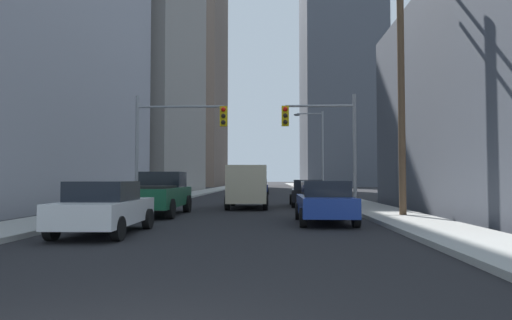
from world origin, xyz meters
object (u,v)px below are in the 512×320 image
(pickup_truck_green, at_px, (159,194))
(sedan_navy, at_px, (259,187))
(sedan_black, at_px, (307,193))
(traffic_signal_near_right, at_px, (323,132))
(traffic_signal_near_left, at_px, (177,131))
(sedan_white, at_px, (105,207))
(sedan_blue, at_px, (325,202))
(cargo_van_beige, at_px, (248,184))

(pickup_truck_green, relative_size, sedan_navy, 1.29)
(sedan_black, height_order, traffic_signal_near_right, traffic_signal_near_right)
(pickup_truck_green, height_order, sedan_black, pickup_truck_green)
(sedan_black, bearing_deg, traffic_signal_near_left, -160.48)
(sedan_white, relative_size, sedan_blue, 1.01)
(sedan_navy, height_order, traffic_signal_near_right, traffic_signal_near_right)
(sedan_black, xyz_separation_m, traffic_signal_near_right, (0.62, -2.51, 3.28))
(sedan_white, relative_size, sedan_navy, 1.01)
(cargo_van_beige, bearing_deg, sedan_white, -106.87)
(cargo_van_beige, bearing_deg, sedan_blue, -68.52)
(pickup_truck_green, bearing_deg, sedan_black, 42.24)
(pickup_truck_green, distance_m, sedan_navy, 24.83)
(sedan_blue, bearing_deg, cargo_van_beige, 111.48)
(traffic_signal_near_right, bearing_deg, cargo_van_beige, 166.93)
(pickup_truck_green, xyz_separation_m, traffic_signal_near_left, (-0.07, 3.85, 3.16))
(sedan_black, relative_size, traffic_signal_near_left, 0.71)
(sedan_black, height_order, traffic_signal_near_left, traffic_signal_near_left)
(sedan_blue, relative_size, traffic_signal_near_right, 0.70)
(sedan_black, distance_m, sedan_navy, 18.52)
(pickup_truck_green, xyz_separation_m, sedan_navy, (3.63, 24.57, -0.16))
(sedan_white, height_order, traffic_signal_near_right, traffic_signal_near_right)
(pickup_truck_green, distance_m, sedan_blue, 7.63)
(cargo_van_beige, relative_size, sedan_black, 1.23)
(cargo_van_beige, height_order, sedan_blue, cargo_van_beige)
(sedan_navy, distance_m, traffic_signal_near_right, 21.35)
(pickup_truck_green, xyz_separation_m, sedan_black, (7.00, 6.36, -0.16))
(sedan_white, bearing_deg, cargo_van_beige, 73.13)
(sedan_navy, relative_size, traffic_signal_near_left, 0.70)
(sedan_blue, distance_m, traffic_signal_near_left, 10.53)
(sedan_blue, xyz_separation_m, sedan_navy, (-3.23, 27.91, 0.00))
(sedan_blue, height_order, traffic_signal_near_left, traffic_signal_near_left)
(cargo_van_beige, height_order, sedan_white, cargo_van_beige)
(cargo_van_beige, relative_size, sedan_blue, 1.24)
(sedan_blue, bearing_deg, sedan_black, 89.14)
(sedan_blue, distance_m, sedan_navy, 28.10)
(cargo_van_beige, bearing_deg, sedan_navy, 90.12)
(sedan_navy, distance_m, traffic_signal_near_left, 21.30)
(cargo_van_beige, xyz_separation_m, sedan_navy, (-0.04, 19.80, -0.52))
(sedan_white, xyz_separation_m, sedan_black, (6.81, 13.05, 0.00))
(cargo_van_beige, height_order, traffic_signal_near_left, traffic_signal_near_left)
(sedan_white, bearing_deg, sedan_black, 62.44)
(sedan_white, bearing_deg, sedan_navy, 83.73)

